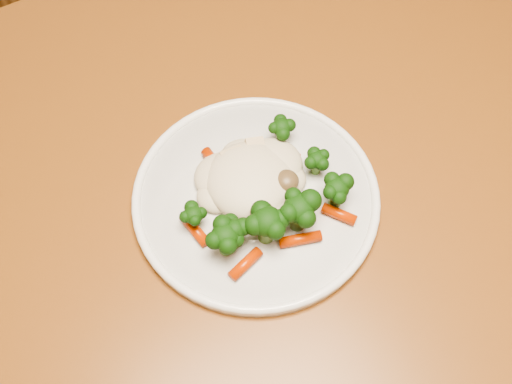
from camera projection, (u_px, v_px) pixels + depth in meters
dining_table at (255, 206)px, 0.83m from camera, size 1.25×0.90×0.75m
plate at (256, 199)px, 0.71m from camera, size 0.27×0.27×0.01m
meal at (261, 194)px, 0.68m from camera, size 0.19×0.16×0.05m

